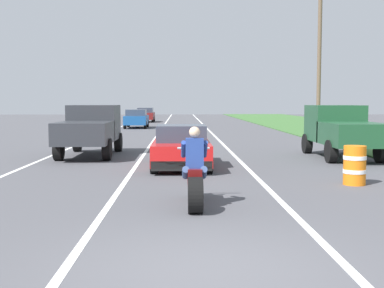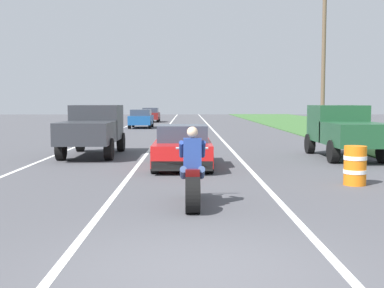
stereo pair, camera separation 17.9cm
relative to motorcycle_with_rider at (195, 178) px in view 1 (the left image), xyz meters
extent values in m
plane|color=#4C4C51|center=(0.05, -3.87, -0.59)|extent=(160.00, 160.00, 0.00)
cube|color=white|center=(-5.35, 16.13, -0.59)|extent=(0.14, 120.00, 0.01)
cube|color=white|center=(1.85, 16.13, -0.59)|extent=(0.14, 120.00, 0.01)
cube|color=white|center=(-1.75, 16.13, -0.59)|extent=(0.14, 120.00, 0.01)
cylinder|color=black|center=(0.00, -0.60, -0.25)|extent=(0.28, 0.69, 0.69)
cylinder|color=black|center=(0.00, 0.95, -0.28)|extent=(0.12, 0.63, 0.63)
cube|color=#590F0F|center=(0.00, 0.23, 0.02)|extent=(0.28, 1.10, 0.36)
cylinder|color=#B2B2B7|center=(0.00, 0.87, 0.09)|extent=(0.08, 0.36, 0.73)
cylinder|color=#A5A5AA|center=(0.00, 0.85, 0.52)|extent=(0.70, 0.05, 0.05)
cube|color=navy|center=(0.00, 0.00, 0.50)|extent=(0.36, 0.24, 0.60)
sphere|color=beige|center=(0.00, 0.00, 0.92)|extent=(0.22, 0.22, 0.22)
cylinder|color=#384C7A|center=(-0.18, 0.03, 0.10)|extent=(0.14, 0.47, 0.32)
cylinder|color=navy|center=(-0.22, 0.30, 0.55)|extent=(0.10, 0.51, 0.40)
cylinder|color=#384C7A|center=(0.18, 0.03, 0.10)|extent=(0.14, 0.47, 0.32)
cylinder|color=navy|center=(0.22, 0.30, 0.55)|extent=(0.10, 0.51, 0.40)
cube|color=red|center=(-0.25, 6.40, -0.07)|extent=(1.80, 4.30, 0.64)
cube|color=#333D4C|center=(-0.25, 6.20, 0.51)|extent=(1.56, 1.70, 0.52)
cube|color=black|center=(-0.25, 4.35, -0.31)|extent=(1.76, 0.20, 0.28)
cylinder|color=black|center=(-1.05, 8.00, -0.27)|extent=(0.24, 0.64, 0.64)
cylinder|color=black|center=(0.55, 8.00, -0.27)|extent=(0.24, 0.64, 0.64)
cylinder|color=black|center=(-1.05, 4.80, -0.27)|extent=(0.24, 0.64, 0.64)
cylinder|color=black|center=(0.55, 4.80, -0.27)|extent=(0.24, 0.64, 0.64)
cube|color=#2D3035|center=(-3.80, 10.80, 0.69)|extent=(1.90, 2.10, 1.40)
cube|color=#333D4C|center=(-3.80, 11.15, 1.07)|extent=(1.67, 0.29, 0.57)
cube|color=#2D3035|center=(-3.80, 8.55, 0.39)|extent=(1.90, 2.70, 0.80)
cylinder|color=black|center=(-4.67, 11.60, -0.19)|extent=(0.28, 0.80, 0.80)
cylinder|color=black|center=(-2.93, 11.60, -0.19)|extent=(0.28, 0.80, 0.80)
cylinder|color=black|center=(-4.67, 8.25, -0.19)|extent=(0.28, 0.80, 0.80)
cylinder|color=black|center=(-2.93, 8.25, -0.19)|extent=(0.28, 0.80, 0.80)
cube|color=#1E4C2D|center=(5.80, 9.84, 0.69)|extent=(1.90, 2.10, 1.40)
cube|color=#333D4C|center=(5.80, 10.19, 1.07)|extent=(1.67, 0.29, 0.57)
cube|color=#1E4C2D|center=(5.80, 7.59, 0.39)|extent=(1.90, 2.70, 0.80)
cylinder|color=black|center=(4.93, 10.64, -0.19)|extent=(0.28, 0.80, 0.80)
cylinder|color=black|center=(6.67, 10.64, -0.19)|extent=(0.28, 0.80, 0.80)
cylinder|color=black|center=(4.93, 7.29, -0.19)|extent=(0.28, 0.80, 0.80)
cylinder|color=black|center=(6.67, 7.29, -0.19)|extent=(0.28, 0.80, 0.80)
cylinder|color=brown|center=(8.02, 20.39, 3.71)|extent=(0.24, 0.24, 8.61)
cylinder|color=orange|center=(4.15, 2.65, -0.09)|extent=(0.56, 0.56, 1.00)
cylinder|color=white|center=(4.15, 2.65, 0.11)|extent=(0.58, 0.58, 0.10)
cylinder|color=white|center=(4.15, 2.65, -0.24)|extent=(0.58, 0.58, 0.10)
cube|color=#194C8C|center=(-3.84, 31.32, 0.06)|extent=(1.76, 4.00, 0.70)
cube|color=#333D4C|center=(-3.84, 31.12, 0.66)|extent=(1.56, 2.00, 0.50)
cylinder|color=black|center=(-4.64, 32.72, -0.29)|extent=(0.20, 0.60, 0.60)
cylinder|color=black|center=(-3.04, 32.72, -0.29)|extent=(0.20, 0.60, 0.60)
cylinder|color=black|center=(-4.64, 29.92, -0.29)|extent=(0.20, 0.60, 0.60)
cylinder|color=black|center=(-3.04, 29.92, -0.29)|extent=(0.20, 0.60, 0.60)
cube|color=maroon|center=(-3.93, 43.58, 0.06)|extent=(1.76, 4.00, 0.70)
cube|color=#333D4C|center=(-3.93, 43.38, 0.66)|extent=(1.56, 2.00, 0.50)
cylinder|color=black|center=(-4.73, 44.98, -0.29)|extent=(0.20, 0.60, 0.60)
cylinder|color=black|center=(-3.13, 44.98, -0.29)|extent=(0.20, 0.60, 0.60)
cylinder|color=black|center=(-4.73, 42.18, -0.29)|extent=(0.20, 0.60, 0.60)
cylinder|color=black|center=(-3.13, 42.18, -0.29)|extent=(0.20, 0.60, 0.60)
camera|label=1|loc=(-0.28, -10.12, 1.52)|focal=47.68mm
camera|label=2|loc=(-0.11, -10.12, 1.52)|focal=47.68mm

